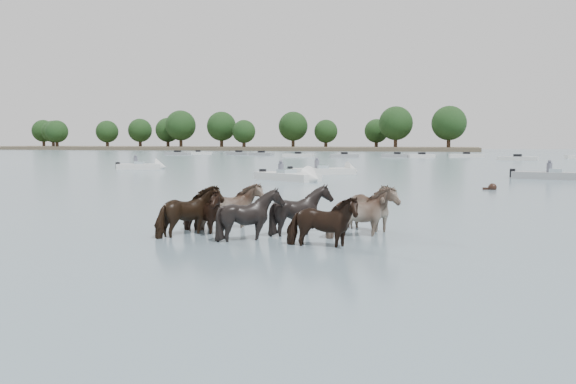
# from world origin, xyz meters

# --- Properties ---
(ground) EXTENTS (400.00, 400.00, 0.00)m
(ground) POSITION_xyz_m (0.00, 0.00, 0.00)
(ground) COLOR slate
(ground) RESTS_ON ground
(shoreline) EXTENTS (160.00, 30.00, 1.00)m
(shoreline) POSITION_xyz_m (-70.00, 150.00, 0.50)
(shoreline) COLOR #4C4233
(shoreline) RESTS_ON ground
(pony_herd) EXTENTS (6.40, 4.18, 1.65)m
(pony_herd) POSITION_xyz_m (0.18, -0.27, 0.54)
(pony_herd) COLOR black
(pony_herd) RESTS_ON ground
(swimming_pony) EXTENTS (0.72, 0.44, 0.44)m
(swimming_pony) POSITION_xyz_m (6.49, 17.14, 0.10)
(swimming_pony) COLOR black
(swimming_pony) RESTS_ON ground
(motorboat_a) EXTENTS (5.59, 4.15, 1.92)m
(motorboat_a) POSITION_xyz_m (-4.71, 28.89, 0.23)
(motorboat_a) COLOR silver
(motorboat_a) RESTS_ON ground
(motorboat_b) EXTENTS (5.44, 4.16, 1.92)m
(motorboat_b) POSITION_xyz_m (-5.40, 20.89, 0.23)
(motorboat_b) COLOR silver
(motorboat_b) RESTS_ON ground
(motorboat_c) EXTENTS (6.16, 2.70, 1.92)m
(motorboat_c) POSITION_xyz_m (11.86, 27.28, 0.22)
(motorboat_c) COLOR gray
(motorboat_c) RESTS_ON ground
(motorboat_f) EXTENTS (4.66, 3.06, 1.92)m
(motorboat_f) POSITION_xyz_m (-22.94, 32.41, 0.23)
(motorboat_f) COLOR silver
(motorboat_f) RESTS_ON ground
(distant_flotilla) EXTENTS (102.81, 25.30, 0.93)m
(distant_flotilla) POSITION_xyz_m (0.77, 79.82, 0.26)
(distant_flotilla) COLOR gray
(distant_flotilla) RESTS_ON ground
(treeline) EXTENTS (148.53, 22.90, 12.37)m
(treeline) POSITION_xyz_m (-63.79, 149.93, 6.71)
(treeline) COLOR #382619
(treeline) RESTS_ON ground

